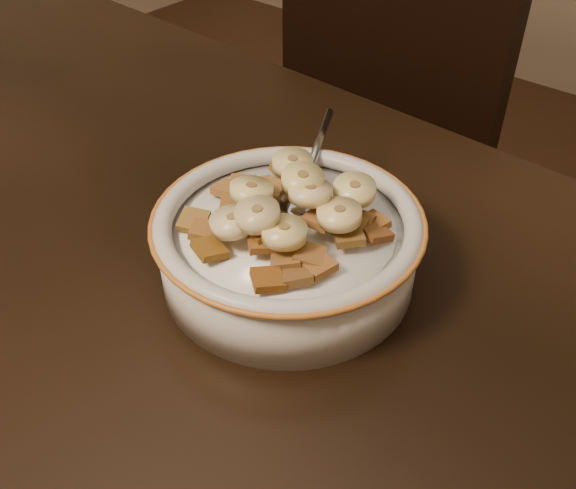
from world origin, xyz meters
The scene contains 38 objects.
chair centered at (-0.07, 0.59, 0.49)m, with size 0.44×0.44×0.99m, color black.
cereal_bowl centered at (0.24, 0.16, 0.77)m, with size 0.19×0.19×0.05m, color beige.
milk centered at (0.24, 0.16, 0.80)m, with size 0.16×0.16×0.00m, color white.
spoon centered at (0.23, 0.19, 0.80)m, with size 0.03×0.05×0.01m, color #989FA8.
cereal_square_0 centered at (0.20, 0.21, 0.80)m, with size 0.02×0.02×0.01m, color brown.
cereal_square_1 centered at (0.19, 0.17, 0.80)m, with size 0.02×0.02×0.01m, color #946023.
cereal_square_2 centered at (0.24, 0.13, 0.81)m, with size 0.02×0.02×0.01m, color brown.
cereal_square_3 centered at (0.21, 0.17, 0.81)m, with size 0.02×0.02×0.01m, color brown.
cereal_square_4 centered at (0.22, 0.17, 0.82)m, with size 0.02×0.02×0.01m, color brown.
cereal_square_5 centered at (0.25, 0.13, 0.81)m, with size 0.02×0.02×0.01m, color brown.
cereal_square_6 centered at (0.30, 0.19, 0.80)m, with size 0.02×0.02×0.01m, color brown.
cereal_square_7 centered at (0.18, 0.16, 0.80)m, with size 0.02×0.02×0.01m, color #9C5F27.
cereal_square_8 centered at (0.29, 0.17, 0.81)m, with size 0.02×0.02×0.01m, color brown.
cereal_square_9 centered at (0.29, 0.20, 0.80)m, with size 0.02×0.02×0.01m, color brown.
cereal_square_10 centered at (0.29, 0.13, 0.80)m, with size 0.02×0.02×0.01m, color #936027.
cereal_square_11 centered at (0.27, 0.16, 0.81)m, with size 0.02×0.02×0.01m, color brown.
cereal_square_12 centered at (0.28, 0.18, 0.81)m, with size 0.02×0.02×0.01m, color brown.
cereal_square_13 centered at (0.20, 0.14, 0.81)m, with size 0.02×0.02×0.01m, color brown.
cereal_square_14 centered at (0.19, 0.12, 0.80)m, with size 0.02×0.02×0.01m, color olive.
cereal_square_15 centered at (0.27, 0.13, 0.81)m, with size 0.02×0.02×0.01m, color brown.
cereal_square_16 centered at (0.24, 0.13, 0.81)m, with size 0.02×0.02×0.01m, color #92521B.
cereal_square_17 centered at (0.27, 0.10, 0.80)m, with size 0.02×0.02×0.01m, color brown.
cereal_square_18 centered at (0.22, 0.20, 0.81)m, with size 0.02×0.02×0.01m, color brown.
cereal_square_19 centered at (0.22, 0.10, 0.80)m, with size 0.02×0.02×0.01m, color brown.
cereal_square_20 centered at (0.22, 0.21, 0.80)m, with size 0.02×0.02×0.01m, color brown.
cereal_square_21 centered at (0.28, 0.14, 0.81)m, with size 0.02×0.02×0.01m, color #8F5B24.
cereal_square_22 centered at (0.20, 0.11, 0.80)m, with size 0.02×0.02×0.01m, color olive.
cereal_square_23 centered at (0.28, 0.19, 0.81)m, with size 0.02×0.02×0.01m, color brown.
cereal_square_24 centered at (0.28, 0.12, 0.80)m, with size 0.02×0.02×0.01m, color brown.
banana_slice_0 centered at (0.26, 0.13, 0.82)m, with size 0.03×0.03×0.01m, color #E6D57D.
banana_slice_1 centered at (0.24, 0.18, 0.83)m, with size 0.03×0.03×0.01m, color #E2D577.
banana_slice_2 centered at (0.27, 0.20, 0.82)m, with size 0.03×0.03×0.01m, color #F4EB93.
banana_slice_3 centered at (0.25, 0.17, 0.83)m, with size 0.03×0.03×0.01m, color #F1DB93.
banana_slice_4 centered at (0.28, 0.17, 0.82)m, with size 0.03×0.03×0.01m, color #E6D487.
banana_slice_5 centered at (0.24, 0.13, 0.83)m, with size 0.03×0.03×0.01m, color #E6D28A.
banana_slice_6 centered at (0.22, 0.12, 0.82)m, with size 0.03×0.03×0.01m, color #FDE1A6.
banana_slice_7 centered at (0.22, 0.15, 0.83)m, with size 0.03×0.03×0.01m, color #E6D772.
banana_slice_8 centered at (0.21, 0.20, 0.82)m, with size 0.03×0.03×0.01m, color beige.
Camera 1 is at (0.48, -0.12, 1.08)m, focal length 40.00 mm.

